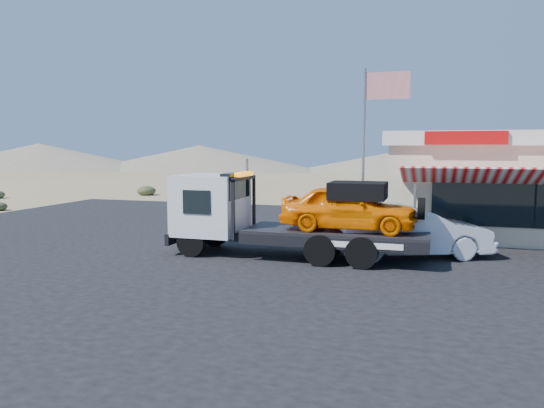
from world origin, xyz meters
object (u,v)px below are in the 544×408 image
(flagpole, at_px, (371,135))
(white_sedan, at_px, (411,232))
(tow_truck, at_px, (290,212))
(jerky_store, at_px, (526,182))

(flagpole, bearing_deg, white_sedan, -51.82)
(white_sedan, bearing_deg, tow_truck, 84.11)
(tow_truck, xyz_separation_m, jerky_store, (7.61, 7.44, 0.60))
(tow_truck, relative_size, jerky_store, 0.74)
(jerky_store, bearing_deg, flagpole, -141.21)
(white_sedan, relative_size, flagpole, 0.79)
(tow_truck, distance_m, flagpole, 4.31)
(flagpole, bearing_deg, jerky_store, 38.79)
(tow_truck, relative_size, flagpole, 1.29)
(white_sedan, bearing_deg, flagpole, 15.83)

